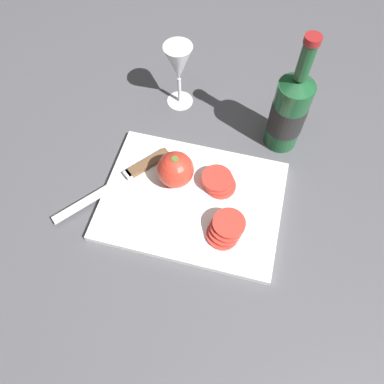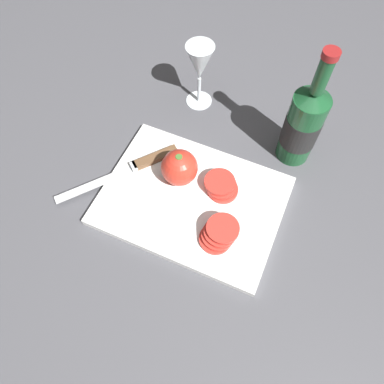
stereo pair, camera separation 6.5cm
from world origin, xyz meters
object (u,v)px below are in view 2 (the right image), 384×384
Objects in this scene: wine_glass at (200,65)px; whole_tomato at (179,168)px; knife at (144,163)px; tomato_slice_stack_far at (219,234)px; tomato_slice_stack_near at (221,186)px; wine_bottle at (303,125)px.

whole_tomato is at bearing 103.20° from wine_glass.
knife is 2.86× the size of tomato_slice_stack_far.
wine_glass is 0.27m from knife.
tomato_slice_stack_near is at bearing -173.53° from whole_tomato.
tomato_slice_stack_far is at bearing 74.27° from wine_bottle.
wine_glass is at bearing -76.80° from whole_tomato.
tomato_slice_stack_far is (-0.13, 0.10, -0.02)m from whole_tomato.
knife is 0.25m from tomato_slice_stack_far.
wine_bottle is 0.28m from wine_glass.
whole_tomato reaches higher than knife.
tomato_slice_stack_near is at bearing 55.71° from wine_bottle.
knife is (0.03, 0.25, -0.10)m from wine_glass.
whole_tomato is 0.34× the size of knife.
wine_bottle is 3.66× the size of whole_tomato.
whole_tomato is (0.21, 0.18, -0.05)m from wine_bottle.
tomato_slice_stack_far is (-0.19, 0.35, -0.09)m from wine_glass.
wine_glass is 0.71× the size of knife.
wine_bottle is 3.80× the size of tomato_slice_stack_near.
tomato_slice_stack_near is at bearing -70.85° from tomato_slice_stack_far.
wine_bottle is at bearing 160.22° from knife.
tomato_slice_stack_far is (0.08, 0.28, -0.07)m from wine_bottle.
wine_glass is 2.19× the size of tomato_slice_stack_near.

